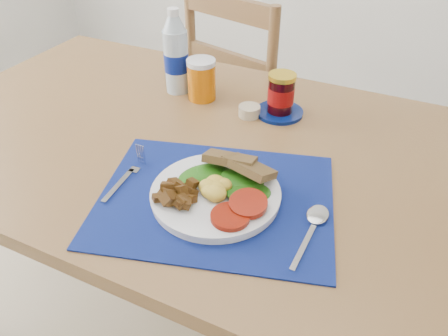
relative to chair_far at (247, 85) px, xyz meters
name	(u,v)px	position (x,y,z in m)	size (l,w,h in m)	color
table	(178,160)	(0.08, -0.66, 0.09)	(1.40, 0.90, 0.75)	brown
chair_far	(247,85)	(0.00, 0.00, 0.00)	(0.51, 0.50, 1.15)	brown
placemat	(216,199)	(0.28, -0.84, 0.17)	(0.48, 0.37, 0.00)	#040931
breakfast_plate	(212,191)	(0.28, -0.84, 0.19)	(0.26, 0.26, 0.06)	silver
fork	(129,175)	(0.08, -0.86, 0.18)	(0.03, 0.17, 0.00)	#B2B5BA
spoon	(313,225)	(0.49, -0.83, 0.18)	(0.04, 0.18, 0.01)	#B2B5BA
water_bottle	(176,56)	(-0.04, -0.44, 0.28)	(0.07, 0.07, 0.24)	#ADBFCC
juice_glass	(202,81)	(0.05, -0.46, 0.22)	(0.08, 0.08, 0.11)	#C86005
ramekin	(249,111)	(0.21, -0.49, 0.18)	(0.06, 0.06, 0.03)	tan
jam_on_saucer	(281,97)	(0.28, -0.45, 0.22)	(0.13, 0.13, 0.12)	#051657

